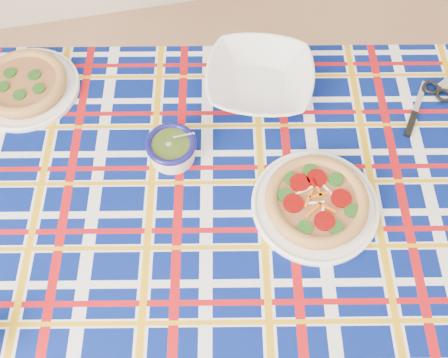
{
  "coord_description": "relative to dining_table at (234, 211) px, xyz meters",
  "views": [
    {
      "loc": [
        -0.35,
        -0.15,
        1.86
      ],
      "look_at": [
        -0.22,
        0.45,
        0.78
      ],
      "focal_mm": 40.0,
      "sensor_mm": 36.0,
      "label": 1
    }
  ],
  "objects": [
    {
      "name": "main_focaccia_plate",
      "position": [
        0.19,
        -0.07,
        0.11
      ],
      "size": [
        0.4,
        0.4,
        0.06
      ],
      "primitive_type": null,
      "rotation": [
        0.0,
        0.0,
        -0.28
      ],
      "color": "#9A5D36",
      "rests_on": "tablecloth"
    },
    {
      "name": "tablecloth",
      "position": [
        0.0,
        0.0,
        0.02
      ],
      "size": [
        1.81,
        1.34,
        0.11
      ],
      "primitive_type": null,
      "rotation": [
        0.0,
        0.0,
        -0.2
      ],
      "color": "#05145E",
      "rests_on": "dining_table"
    },
    {
      "name": "serving_bowl",
      "position": [
        0.14,
        0.32,
        0.11
      ],
      "size": [
        0.37,
        0.37,
        0.07
      ],
      "primitive_type": "imported",
      "rotation": [
        0.0,
        0.0,
        -0.32
      ],
      "color": "white",
      "rests_on": "tablecloth"
    },
    {
      "name": "table_knife",
      "position": [
        0.57,
        0.19,
        0.08
      ],
      "size": [
        0.15,
        0.19,
        0.01
      ],
      "primitive_type": null,
      "rotation": [
        0.0,
        0.0,
        0.93
      ],
      "color": "silver",
      "rests_on": "tablecloth"
    },
    {
      "name": "pesto_bowl",
      "position": [
        -0.13,
        0.15,
        0.12
      ],
      "size": [
        0.16,
        0.16,
        0.08
      ],
      "primitive_type": null,
      "rotation": [
        0.0,
        0.0,
        -0.34
      ],
      "color": "#25380F",
      "rests_on": "tablecloth"
    },
    {
      "name": "dining_table",
      "position": [
        0.0,
        0.0,
        0.0
      ],
      "size": [
        1.77,
        1.3,
        0.75
      ],
      "rotation": [
        0.0,
        0.0,
        -0.2
      ],
      "color": "brown",
      "rests_on": "floor"
    },
    {
      "name": "second_focaccia_plate",
      "position": [
        -0.5,
        0.46,
        0.11
      ],
      "size": [
        0.35,
        0.35,
        0.06
      ],
      "primitive_type": null,
      "rotation": [
        0.0,
        0.0,
        -0.18
      ],
      "color": "#9A5D36",
      "rests_on": "tablecloth"
    }
  ]
}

